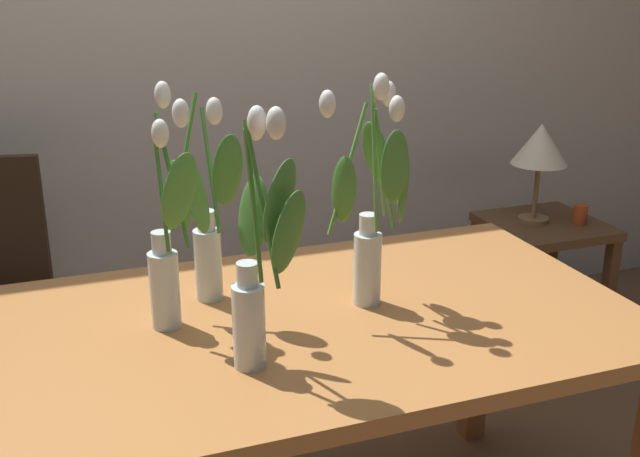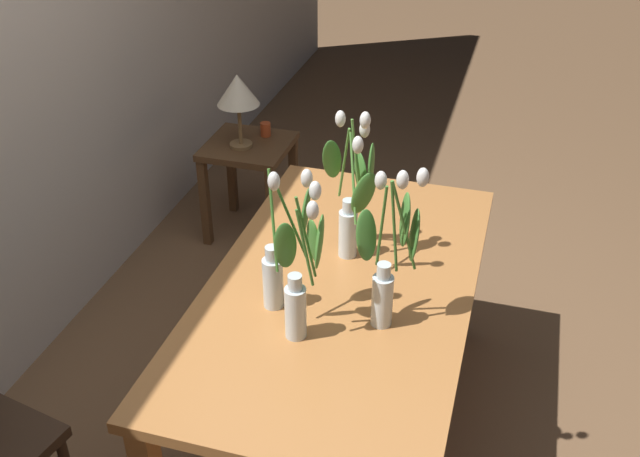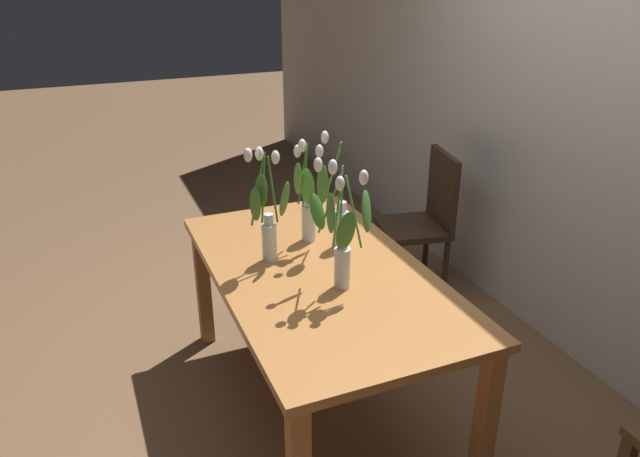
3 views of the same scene
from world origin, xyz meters
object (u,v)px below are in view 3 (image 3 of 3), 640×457
(tulip_vase_2, at_px, (341,238))
(dining_chair, at_px, (425,216))
(tulip_vase_0, at_px, (336,211))
(dining_table, at_px, (320,287))
(tulip_vase_1, at_px, (306,208))
(tulip_vase_3, at_px, (268,220))

(tulip_vase_2, bearing_deg, dining_chair, 133.04)
(tulip_vase_2, height_order, dining_chair, tulip_vase_2)
(tulip_vase_0, xyz_separation_m, tulip_vase_2, (0.37, -0.14, 0.05))
(dining_table, bearing_deg, tulip_vase_1, 170.36)
(dining_table, bearing_deg, dining_chair, 126.68)
(tulip_vase_0, relative_size, dining_chair, 0.59)
(dining_table, distance_m, tulip_vase_2, 0.37)
(tulip_vase_3, height_order, dining_chair, tulip_vase_3)
(dining_table, height_order, tulip_vase_3, tulip_vase_3)
(dining_table, xyz_separation_m, tulip_vase_3, (-0.15, -0.19, 0.30))
(tulip_vase_1, relative_size, tulip_vase_3, 0.96)
(tulip_vase_0, bearing_deg, dining_chair, 123.58)
(dining_table, bearing_deg, tulip_vase_3, -129.22)
(tulip_vase_3, bearing_deg, dining_chair, 116.84)
(tulip_vase_1, bearing_deg, tulip_vase_2, -4.36)
(tulip_vase_1, height_order, dining_chair, tulip_vase_1)
(tulip_vase_1, distance_m, tulip_vase_2, 0.48)
(tulip_vase_3, distance_m, dining_chair, 1.44)
(tulip_vase_2, relative_size, tulip_vase_3, 1.02)
(dining_table, distance_m, dining_chair, 1.30)
(dining_chair, bearing_deg, tulip_vase_0, -56.42)
(dining_table, distance_m, tulip_vase_1, 0.40)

